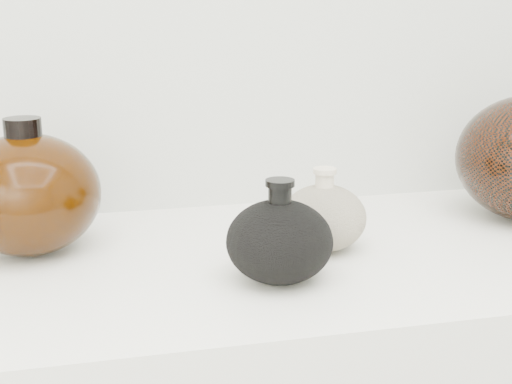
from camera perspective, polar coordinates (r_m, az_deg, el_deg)
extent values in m
cube|color=silver|center=(0.98, 1.57, -5.77)|extent=(1.20, 0.50, 0.03)
ellipsoid|color=black|center=(0.87, 1.89, -3.99)|extent=(0.14, 0.14, 0.10)
cylinder|color=black|center=(0.85, 1.92, -0.26)|extent=(0.03, 0.03, 0.03)
cylinder|color=black|center=(0.85, 1.93, 0.74)|extent=(0.04, 0.04, 0.01)
ellipsoid|color=beige|center=(0.98, 5.44, -2.06)|extent=(0.14, 0.14, 0.09)
cylinder|color=beige|center=(0.97, 5.52, 0.91)|extent=(0.03, 0.03, 0.03)
cylinder|color=beige|center=(0.96, 5.54, 1.70)|extent=(0.04, 0.04, 0.01)
ellipsoid|color=black|center=(1.00, -17.76, -0.18)|extent=(0.22, 0.22, 0.16)
cylinder|color=black|center=(0.99, -18.16, 4.77)|extent=(0.06, 0.06, 0.03)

